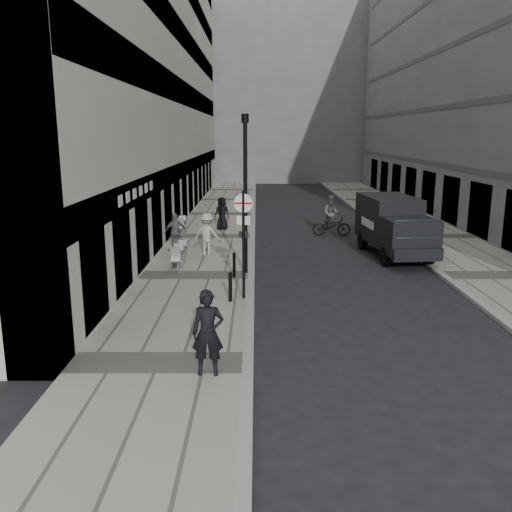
{
  "coord_description": "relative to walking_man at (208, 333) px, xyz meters",
  "views": [
    {
      "loc": [
        0.19,
        -8.59,
        5.12
      ],
      "look_at": [
        0.18,
        7.81,
        1.4
      ],
      "focal_mm": 38.0,
      "sensor_mm": 36.0,
      "label": 1
    }
  ],
  "objects": [
    {
      "name": "far_sidewalk",
      "position": [
        9.82,
        15.91,
        -0.98
      ],
      "size": [
        4.0,
        60.0,
        0.12
      ],
      "primitive_type": "cube",
      "color": "gray",
      "rests_on": "ground"
    },
    {
      "name": "cafe_table_near",
      "position": [
        -1.98,
        10.35,
        -0.51
      ],
      "size": [
        0.63,
        1.42,
        0.81
      ],
      "color": "#ADADAF",
      "rests_on": "sidewalk"
    },
    {
      "name": "bollard_near",
      "position": [
        0.22,
        5.11,
        -0.49
      ],
      "size": [
        0.11,
        0.11,
        0.86
      ],
      "primitive_type": "cylinder",
      "color": "black",
      "rests_on": "sidewalk"
    },
    {
      "name": "panel_van",
      "position": [
        6.81,
        11.94,
        0.35
      ],
      "size": [
        2.4,
        5.42,
        2.48
      ],
      "rotation": [
        0.0,
        0.0,
        0.09
      ],
      "color": "black",
      "rests_on": "ground"
    },
    {
      "name": "building_right",
      "position": [
        14.82,
        22.41,
        8.96
      ],
      "size": [
        6.0,
        45.0,
        20.0
      ],
      "primitive_type": "cube",
      "color": "gray",
      "rests_on": "ground"
    },
    {
      "name": "pedestrian_b",
      "position": [
        -1.04,
        11.55,
        -0.03
      ],
      "size": [
        1.29,
        0.96,
        1.78
      ],
      "primitive_type": "imported",
      "rotation": [
        0.0,
        0.0,
        2.86
      ],
      "color": "#AFAAA1",
      "rests_on": "sidewalk"
    },
    {
      "name": "sign_post",
      "position": [
        0.62,
        5.45,
        1.22
      ],
      "size": [
        0.57,
        0.11,
        3.35
      ],
      "rotation": [
        0.0,
        0.0,
        -0.09
      ],
      "color": "black",
      "rests_on": "sidewalk"
    },
    {
      "name": "walking_man",
      "position": [
        0.0,
        0.0,
        0.0
      ],
      "size": [
        0.67,
        0.44,
        1.85
      ],
      "primitive_type": "imported",
      "rotation": [
        0.0,
        0.0,
        0.0
      ],
      "color": "black",
      "rests_on": "sidewalk"
    },
    {
      "name": "building_left",
      "position": [
        -5.18,
        22.41,
        7.96
      ],
      "size": [
        4.0,
        45.0,
        18.0
      ],
      "primitive_type": "cube",
      "color": "beige",
      "rests_on": "ground"
    },
    {
      "name": "ground",
      "position": [
        0.82,
        -2.09,
        -1.04
      ],
      "size": [
        120.0,
        120.0,
        0.0
      ],
      "primitive_type": "plane",
      "color": "black",
      "rests_on": "ground"
    },
    {
      "name": "bollard_far",
      "position": [
        0.22,
        8.03,
        -0.51
      ],
      "size": [
        0.11,
        0.11,
        0.82
      ],
      "primitive_type": "cylinder",
      "color": "black",
      "rests_on": "sidewalk"
    },
    {
      "name": "sidewalk",
      "position": [
        -1.18,
        15.91,
        -0.98
      ],
      "size": [
        4.0,
        60.0,
        0.12
      ],
      "primitive_type": "cube",
      "color": "gray",
      "rests_on": "ground"
    },
    {
      "name": "lamppost",
      "position": [
        0.62,
        8.63,
        2.23
      ],
      "size": [
        0.25,
        0.25,
        5.67
      ],
      "color": "black",
      "rests_on": "sidewalk"
    },
    {
      "name": "cyclist",
      "position": [
        4.85,
        16.62,
        -0.23
      ],
      "size": [
        1.96,
        0.77,
        2.08
      ],
      "rotation": [
        0.0,
        0.0,
        -0.05
      ],
      "color": "black",
      "rests_on": "ground"
    },
    {
      "name": "cafe_table_mid",
      "position": [
        -1.98,
        9.26,
        -0.48
      ],
      "size": [
        0.68,
        1.54,
        0.88
      ],
      "color": "#AFAFB2",
      "rests_on": "sidewalk"
    },
    {
      "name": "pedestrian_a",
      "position": [
        -2.48,
        12.35,
        -0.09
      ],
      "size": [
        1.06,
        0.72,
        1.67
      ],
      "primitive_type": "imported",
      "rotation": [
        0.0,
        0.0,
        3.49
      ],
      "color": "#5D5C61",
      "rests_on": "sidewalk"
    },
    {
      "name": "building_far",
      "position": [
        2.32,
        53.91,
        9.96
      ],
      "size": [
        24.0,
        16.0,
        22.0
      ],
      "primitive_type": "cube",
      "color": "gray",
      "rests_on": "ground"
    },
    {
      "name": "cafe_table_far",
      "position": [
        -2.78,
        16.36,
        -0.47
      ],
      "size": [
        0.69,
        1.55,
        0.88
      ],
      "color": "silver",
      "rests_on": "sidewalk"
    },
    {
      "name": "pedestrian_c",
      "position": [
        -0.81,
        17.8,
        -0.06
      ],
      "size": [
        1.0,
        0.88,
        1.72
      ],
      "primitive_type": "imported",
      "rotation": [
        0.0,
        0.0,
        3.63
      ],
      "color": "black",
      "rests_on": "sidewalk"
    }
  ]
}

